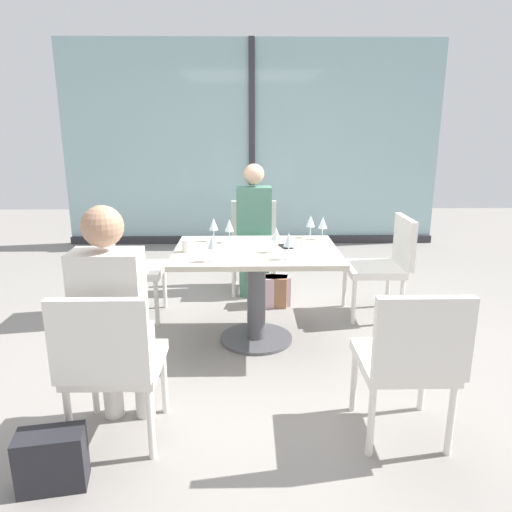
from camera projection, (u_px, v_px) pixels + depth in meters
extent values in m
plane|color=gray|center=(256.00, 340.00, 3.75)|extent=(12.00, 12.00, 0.00)
cube|color=#94B7BC|center=(252.00, 145.00, 6.48)|extent=(5.07, 0.03, 2.70)
cube|color=#2D2D33|center=(252.00, 145.00, 6.45)|extent=(0.08, 0.06, 2.70)
cube|color=#2D2D33|center=(252.00, 239.00, 6.79)|extent=(5.07, 0.10, 0.10)
cube|color=#BCB29E|center=(256.00, 252.00, 3.56)|extent=(1.21, 0.89, 0.04)
cylinder|color=#4C4C51|center=(256.00, 298.00, 3.66)|extent=(0.14, 0.14, 0.69)
cylinder|color=#4C4C51|center=(256.00, 338.00, 3.75)|extent=(0.56, 0.56, 0.02)
cube|color=silver|center=(254.00, 250.00, 4.76)|extent=(0.46, 0.46, 0.06)
cube|color=silver|center=(254.00, 221.00, 4.94)|extent=(0.46, 0.05, 0.42)
cylinder|color=silver|center=(234.00, 278.00, 4.63)|extent=(0.04, 0.04, 0.39)
cylinder|color=silver|center=(275.00, 278.00, 4.63)|extent=(0.04, 0.04, 0.39)
cylinder|color=silver|center=(235.00, 266.00, 5.01)|extent=(0.04, 0.04, 0.39)
cylinder|color=silver|center=(273.00, 266.00, 5.02)|extent=(0.04, 0.04, 0.39)
cube|color=silver|center=(117.00, 363.00, 2.50)|extent=(0.46, 0.46, 0.06)
cube|color=silver|center=(99.00, 342.00, 2.20)|extent=(0.46, 0.05, 0.42)
cylinder|color=silver|center=(164.00, 382.00, 2.76)|extent=(0.04, 0.04, 0.39)
cylinder|color=silver|center=(94.00, 382.00, 2.75)|extent=(0.04, 0.04, 0.39)
cylinder|color=silver|center=(151.00, 424.00, 2.37)|extent=(0.04, 0.04, 0.39)
cylinder|color=silver|center=(69.00, 425.00, 2.37)|extent=(0.04, 0.04, 0.39)
cube|color=silver|center=(402.00, 361.00, 2.53)|extent=(0.46, 0.46, 0.06)
cube|color=silver|center=(423.00, 340.00, 2.23)|extent=(0.46, 0.05, 0.42)
cylinder|color=silver|center=(422.00, 379.00, 2.79)|extent=(0.04, 0.04, 0.39)
cylinder|color=silver|center=(354.00, 380.00, 2.78)|extent=(0.04, 0.04, 0.39)
cylinder|color=silver|center=(451.00, 420.00, 2.40)|extent=(0.04, 0.04, 0.39)
cylinder|color=silver|center=(371.00, 421.00, 2.39)|extent=(0.04, 0.04, 0.39)
cube|color=silver|center=(136.00, 270.00, 4.10)|extent=(0.46, 0.46, 0.06)
cube|color=silver|center=(104.00, 243.00, 4.03)|extent=(0.05, 0.46, 0.42)
cylinder|color=silver|center=(157.00, 303.00, 3.97)|extent=(0.04, 0.04, 0.39)
cylinder|color=silver|center=(165.00, 287.00, 4.36)|extent=(0.04, 0.04, 0.39)
cylinder|color=silver|center=(108.00, 303.00, 3.97)|extent=(0.04, 0.04, 0.39)
cylinder|color=silver|center=(120.00, 287.00, 4.35)|extent=(0.04, 0.04, 0.39)
cube|color=silver|center=(373.00, 269.00, 4.14)|extent=(0.46, 0.46, 0.06)
cube|color=silver|center=(404.00, 242.00, 4.08)|extent=(0.05, 0.46, 0.42)
cylinder|color=silver|center=(344.00, 286.00, 4.39)|extent=(0.04, 0.04, 0.39)
cylinder|color=silver|center=(354.00, 302.00, 4.00)|extent=(0.04, 0.04, 0.39)
cylinder|color=silver|center=(388.00, 286.00, 4.39)|extent=(0.04, 0.04, 0.39)
cylinder|color=silver|center=(401.00, 301.00, 4.01)|extent=(0.04, 0.04, 0.39)
cylinder|color=#4C7F6B|center=(245.00, 274.00, 4.64)|extent=(0.11, 0.11, 0.45)
cube|color=#4C7F6B|center=(245.00, 244.00, 4.66)|extent=(0.13, 0.32, 0.11)
cylinder|color=#4C7F6B|center=(264.00, 274.00, 4.65)|extent=(0.11, 0.11, 0.45)
cube|color=#4C7F6B|center=(263.00, 243.00, 4.66)|extent=(0.13, 0.32, 0.11)
cube|color=#4C7F6B|center=(254.00, 211.00, 4.71)|extent=(0.34, 0.20, 0.48)
sphere|color=#D8AD8C|center=(254.00, 174.00, 4.61)|extent=(0.20, 0.20, 0.20)
cylinder|color=silver|center=(144.00, 379.00, 2.73)|extent=(0.11, 0.11, 0.45)
cube|color=silver|center=(137.00, 342.00, 2.56)|extent=(0.13, 0.32, 0.11)
cylinder|color=silver|center=(112.00, 380.00, 2.72)|extent=(0.11, 0.11, 0.45)
cube|color=silver|center=(103.00, 342.00, 2.56)|extent=(0.13, 0.32, 0.11)
cube|color=silver|center=(109.00, 298.00, 2.35)|extent=(0.34, 0.20, 0.48)
sphere|color=tan|center=(102.00, 226.00, 2.26)|extent=(0.20, 0.20, 0.20)
cylinder|color=silver|center=(276.00, 252.00, 3.48)|extent=(0.06, 0.06, 0.00)
cylinder|color=silver|center=(276.00, 246.00, 3.47)|extent=(0.01, 0.01, 0.08)
cone|color=silver|center=(276.00, 233.00, 3.44)|extent=(0.07, 0.07, 0.09)
cylinder|color=silver|center=(213.00, 261.00, 3.24)|extent=(0.06, 0.06, 0.00)
cylinder|color=silver|center=(213.00, 255.00, 3.23)|extent=(0.01, 0.01, 0.08)
cone|color=silver|center=(213.00, 242.00, 3.20)|extent=(0.07, 0.07, 0.09)
cylinder|color=silver|center=(214.00, 241.00, 3.81)|extent=(0.06, 0.06, 0.00)
cylinder|color=silver|center=(214.00, 235.00, 3.80)|extent=(0.01, 0.01, 0.08)
cone|color=silver|center=(214.00, 224.00, 3.77)|extent=(0.07, 0.07, 0.09)
cylinder|color=silver|center=(229.00, 242.00, 3.76)|extent=(0.06, 0.06, 0.00)
cylinder|color=silver|center=(229.00, 236.00, 3.75)|extent=(0.01, 0.01, 0.08)
cone|color=silver|center=(229.00, 225.00, 3.72)|extent=(0.07, 0.07, 0.09)
cylinder|color=silver|center=(322.00, 239.00, 3.87)|extent=(0.06, 0.06, 0.00)
cylinder|color=silver|center=(322.00, 233.00, 3.85)|extent=(0.01, 0.01, 0.08)
cone|color=silver|center=(323.00, 222.00, 3.83)|extent=(0.07, 0.07, 0.09)
cylinder|color=silver|center=(310.00, 237.00, 3.93)|extent=(0.06, 0.06, 0.00)
cylinder|color=silver|center=(310.00, 232.00, 3.91)|extent=(0.01, 0.01, 0.08)
cone|color=silver|center=(311.00, 221.00, 3.89)|extent=(0.07, 0.07, 0.09)
cylinder|color=silver|center=(288.00, 259.00, 3.30)|extent=(0.06, 0.06, 0.00)
cylinder|color=silver|center=(288.00, 252.00, 3.29)|extent=(0.01, 0.01, 0.08)
cone|color=silver|center=(289.00, 240.00, 3.26)|extent=(0.07, 0.07, 0.09)
cylinder|color=white|center=(187.00, 246.00, 3.47)|extent=(0.08, 0.08, 0.09)
cube|color=black|center=(286.00, 246.00, 3.62)|extent=(0.11, 0.16, 0.01)
cube|color=#A3704C|center=(271.00, 291.00, 4.43)|extent=(0.32, 0.21, 0.28)
cube|color=#232328|center=(52.00, 460.00, 2.20)|extent=(0.32, 0.21, 0.28)
cube|color=beige|center=(273.00, 291.00, 4.42)|extent=(0.32, 0.21, 0.28)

